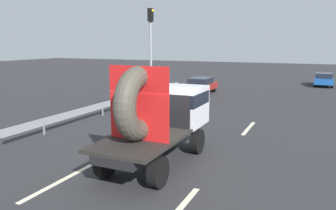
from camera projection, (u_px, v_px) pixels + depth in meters
ground_plane at (159, 163)px, 10.78m from camera, size 120.00×120.00×0.00m
flatbed_truck at (162, 113)px, 10.80m from camera, size 2.02×4.95×3.23m
distant_sedan at (201, 85)px, 25.63m from camera, size 1.62×3.79×1.24m
traffic_light at (151, 41)px, 23.29m from camera, size 0.42×0.36×6.24m
guardrail at (123, 100)px, 19.68m from camera, size 0.10×16.90×0.71m
lane_dash_left_near at (60, 181)px, 9.30m from camera, size 0.16×2.92×0.01m
lane_dash_left_far at (177, 119)px, 16.93m from camera, size 0.16×2.06×0.01m
lane_dash_right_near at (182, 206)px, 7.91m from camera, size 0.16×2.08×0.01m
lane_dash_right_far at (249, 128)px, 15.15m from camera, size 0.16×2.55×0.01m
oncoming_car at (324, 79)px, 30.16m from camera, size 1.56×3.64×1.19m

